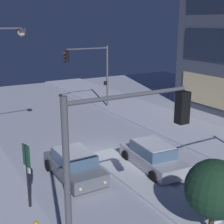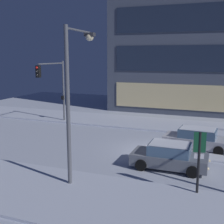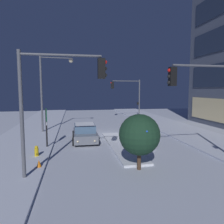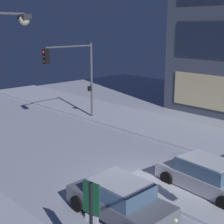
{
  "view_description": "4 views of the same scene",
  "coord_description": "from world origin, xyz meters",
  "px_view_note": "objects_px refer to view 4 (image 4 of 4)",
  "views": [
    {
      "loc": [
        16.21,
        -8.85,
        7.97
      ],
      "look_at": [
        -1.56,
        1.6,
        2.19
      ],
      "focal_mm": 51.26,
      "sensor_mm": 36.0,
      "label": 1
    },
    {
      "loc": [
        4.42,
        -19.06,
        6.42
      ],
      "look_at": [
        -2.87,
        0.37,
        2.45
      ],
      "focal_mm": 47.41,
      "sensor_mm": 36.0,
      "label": 2
    },
    {
      "loc": [
        19.58,
        -3.63,
        4.4
      ],
      "look_at": [
        -0.19,
        0.07,
        2.27
      ],
      "focal_mm": 33.21,
      "sensor_mm": 36.0,
      "label": 3
    },
    {
      "loc": [
        10.22,
        -11.2,
        7.22
      ],
      "look_at": [
        -1.88,
        0.44,
        2.96
      ],
      "focal_mm": 54.98,
      "sensor_mm": 36.0,
      "label": 4
    }
  ],
  "objects_px": {
    "car_near": "(120,199)",
    "traffic_light_corner_far_left": "(74,69)",
    "parking_info_sign": "(92,218)",
    "car_far": "(207,176)"
  },
  "relations": [
    {
      "from": "car_far",
      "to": "parking_info_sign",
      "type": "height_order",
      "value": "parking_info_sign"
    },
    {
      "from": "car_far",
      "to": "traffic_light_corner_far_left",
      "type": "height_order",
      "value": "traffic_light_corner_far_left"
    },
    {
      "from": "car_near",
      "to": "parking_info_sign",
      "type": "height_order",
      "value": "parking_info_sign"
    },
    {
      "from": "parking_info_sign",
      "to": "car_far",
      "type": "bearing_deg",
      "value": -7.22
    },
    {
      "from": "traffic_light_corner_far_left",
      "to": "parking_info_sign",
      "type": "height_order",
      "value": "traffic_light_corner_far_left"
    },
    {
      "from": "car_near",
      "to": "parking_info_sign",
      "type": "relative_size",
      "value": 1.45
    },
    {
      "from": "car_near",
      "to": "traffic_light_corner_far_left",
      "type": "distance_m",
      "value": 14.21
    },
    {
      "from": "car_near",
      "to": "car_far",
      "type": "xyz_separation_m",
      "value": [
        1.2,
        4.26,
        0.0
      ]
    },
    {
      "from": "car_near",
      "to": "parking_info_sign",
      "type": "xyz_separation_m",
      "value": [
        1.81,
        -2.95,
        1.24
      ]
    },
    {
      "from": "car_near",
      "to": "traffic_light_corner_far_left",
      "type": "bearing_deg",
      "value": 149.52
    }
  ]
}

